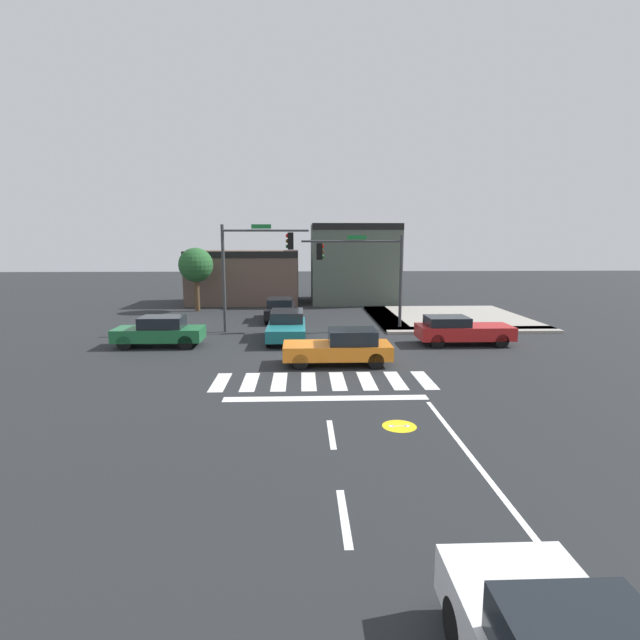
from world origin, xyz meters
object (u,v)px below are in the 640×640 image
(car_black, at_px, (280,309))
(roadside_tree, at_px, (196,266))
(car_orange, at_px, (341,347))
(car_green, at_px, (160,331))
(traffic_signal_northwest, at_px, (253,258))
(car_teal, at_px, (287,326))
(traffic_signal_northeast, at_px, (364,263))
(car_red, at_px, (461,330))

(car_black, xyz_separation_m, roadside_tree, (-6.30, 4.42, 2.61))
(car_orange, bearing_deg, car_black, -75.27)
(car_green, bearing_deg, car_orange, -23.98)
(traffic_signal_northwest, xyz_separation_m, car_black, (1.31, 4.03, -3.47))
(car_teal, xyz_separation_m, car_orange, (2.43, -5.25, -0.01))
(car_teal, bearing_deg, traffic_signal_northwest, -140.43)
(car_green, distance_m, car_black, 9.57)
(car_teal, height_order, roadside_tree, roadside_tree)
(traffic_signal_northeast, relative_size, car_teal, 1.29)
(car_orange, height_order, roadside_tree, roadside_tree)
(traffic_signal_northwest, bearing_deg, car_teal, -50.43)
(roadside_tree, bearing_deg, car_red, -38.06)
(traffic_signal_northwest, bearing_deg, car_orange, -60.11)
(roadside_tree, bearing_deg, car_orange, -59.74)
(car_teal, relative_size, car_orange, 1.01)
(car_orange, xyz_separation_m, roadside_tree, (-9.36, 16.04, 2.61))
(traffic_signal_northeast, distance_m, car_red, 6.91)
(roadside_tree, bearing_deg, traffic_signal_northwest, -59.41)
(car_green, relative_size, car_teal, 0.94)
(car_green, xyz_separation_m, car_red, (14.95, -0.08, -0.03))
(traffic_signal_northwest, xyz_separation_m, traffic_signal_northeast, (6.30, 0.48, -0.35))
(traffic_signal_northeast, height_order, car_black, traffic_signal_northeast)
(car_teal, bearing_deg, traffic_signal_northeast, 122.81)
(traffic_signal_northwest, bearing_deg, car_black, 72.03)
(traffic_signal_northwest, xyz_separation_m, car_green, (-4.25, -3.76, -3.46))
(traffic_signal_northwest, relative_size, roadside_tree, 1.30)
(car_red, distance_m, car_black, 12.24)
(traffic_signal_northwest, height_order, traffic_signal_northeast, traffic_signal_northwest)
(car_green, distance_m, car_teal, 6.34)
(traffic_signal_northeast, distance_m, car_green, 11.79)
(car_green, distance_m, roadside_tree, 12.50)
(traffic_signal_northeast, relative_size, roadside_tree, 1.26)
(car_black, height_order, car_orange, car_orange)
(car_red, xyz_separation_m, car_orange, (-6.33, -3.75, 0.01))
(car_green, bearing_deg, car_red, -0.30)
(traffic_signal_northwest, height_order, car_black, traffic_signal_northwest)
(car_green, distance_m, car_orange, 9.43)
(traffic_signal_northwest, bearing_deg, car_green, -138.56)
(car_orange, bearing_deg, traffic_signal_northeast, -103.51)
(car_red, relative_size, roadside_tree, 1.00)
(traffic_signal_northeast, relative_size, car_green, 1.37)
(car_green, height_order, roadside_tree, roadside_tree)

